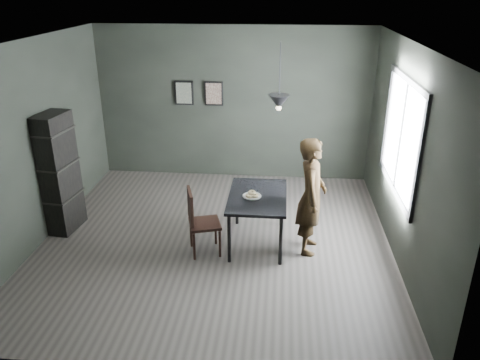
# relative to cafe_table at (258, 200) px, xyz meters

# --- Properties ---
(ground) EXTENTS (5.00, 5.00, 0.00)m
(ground) POSITION_rel_cafe_table_xyz_m (-0.60, 0.00, -0.67)
(ground) COLOR #34302C
(ground) RESTS_ON ground
(back_wall) EXTENTS (5.00, 0.10, 2.80)m
(back_wall) POSITION_rel_cafe_table_xyz_m (-0.60, 2.50, 0.73)
(back_wall) COLOR black
(back_wall) RESTS_ON ground
(ceiling) EXTENTS (5.00, 5.00, 0.02)m
(ceiling) POSITION_rel_cafe_table_xyz_m (-0.60, 0.00, 2.13)
(ceiling) COLOR silver
(ceiling) RESTS_ON ground
(window_assembly) EXTENTS (0.04, 1.96, 1.56)m
(window_assembly) POSITION_rel_cafe_table_xyz_m (1.87, 0.20, 0.93)
(window_assembly) COLOR white
(window_assembly) RESTS_ON ground
(cafe_table) EXTENTS (0.80, 1.20, 0.75)m
(cafe_table) POSITION_rel_cafe_table_xyz_m (0.00, 0.00, 0.00)
(cafe_table) COLOR black
(cafe_table) RESTS_ON ground
(white_plate) EXTENTS (0.23, 0.23, 0.01)m
(white_plate) POSITION_rel_cafe_table_xyz_m (-0.08, -0.06, 0.08)
(white_plate) COLOR silver
(white_plate) RESTS_ON cafe_table
(donut_pile) EXTENTS (0.18, 0.18, 0.08)m
(donut_pile) POSITION_rel_cafe_table_xyz_m (-0.08, -0.06, 0.12)
(donut_pile) COLOR beige
(donut_pile) RESTS_ON white_plate
(woman) EXTENTS (0.44, 0.63, 1.64)m
(woman) POSITION_rel_cafe_table_xyz_m (0.73, -0.11, 0.15)
(woman) COLOR black
(woman) RESTS_ON ground
(wood_chair) EXTENTS (0.51, 0.51, 0.94)m
(wood_chair) POSITION_rel_cafe_table_xyz_m (-0.78, -0.34, -0.14)
(wood_chair) COLOR black
(wood_chair) RESTS_ON ground
(shelf_unit) EXTENTS (0.41, 0.63, 1.79)m
(shelf_unit) POSITION_rel_cafe_table_xyz_m (-2.92, 0.18, 0.22)
(shelf_unit) COLOR black
(shelf_unit) RESTS_ON ground
(pendant_lamp) EXTENTS (0.28, 0.28, 0.86)m
(pendant_lamp) POSITION_rel_cafe_table_xyz_m (0.25, 0.10, 1.38)
(pendant_lamp) COLOR black
(pendant_lamp) RESTS_ON ground
(framed_print_left) EXTENTS (0.34, 0.04, 0.44)m
(framed_print_left) POSITION_rel_cafe_table_xyz_m (-1.50, 2.47, 0.93)
(framed_print_left) COLOR black
(framed_print_left) RESTS_ON ground
(framed_print_right) EXTENTS (0.34, 0.04, 0.44)m
(framed_print_right) POSITION_rel_cafe_table_xyz_m (-0.95, 2.47, 0.93)
(framed_print_right) COLOR black
(framed_print_right) RESTS_ON ground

